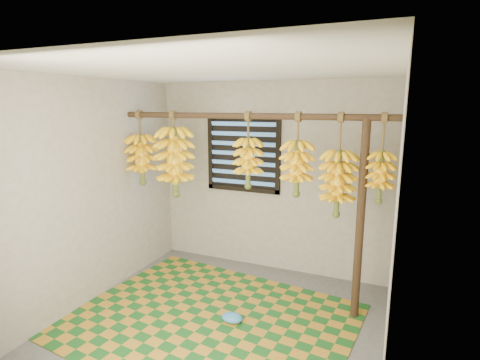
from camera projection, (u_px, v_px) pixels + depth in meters
The scene contains 16 objects.
floor at pixel (218, 327), 3.64m from camera, with size 3.00×3.00×0.01m, color #4E4E4E.
ceiling at pixel (215, 70), 3.16m from camera, with size 3.00×3.00×0.01m, color silver.
wall_back at pixel (269, 178), 4.76m from camera, with size 3.00×0.01×2.40m, color gray.
wall_left at pixel (90, 192), 3.98m from camera, with size 0.01×3.00×2.40m, color gray.
wall_right at pixel (395, 228), 2.82m from camera, with size 0.01×3.00×2.40m, color gray.
window at pixel (243, 153), 4.81m from camera, with size 1.00×0.04×1.00m.
hanging_pole at pixel (246, 116), 3.88m from camera, with size 0.06×0.06×3.00m, color #3D2A18.
support_post at pixel (360, 222), 3.61m from camera, with size 0.08×0.08×2.00m, color #3D2A18.
woven_mat at pixel (209, 320), 3.73m from camera, with size 2.70×2.16×0.01m, color #18541C.
plastic_bag at pixel (232, 318), 3.68m from camera, with size 0.22×0.16×0.09m, color #3481C4.
banana_bunch_a at pixel (142, 159), 4.50m from camera, with size 0.35×0.35×0.88m.
banana_bunch_b at pixel (175, 162), 4.32m from camera, with size 0.41×0.41×0.98m.
banana_bunch_c at pixel (248, 163), 3.96m from camera, with size 0.31×0.31×0.81m.
banana_bunch_d at pixel (297, 168), 3.76m from camera, with size 0.32×0.32×0.85m.
banana_bunch_e at pixel (338, 184), 3.63m from camera, with size 0.35×0.35×1.02m.
banana_bunch_f at pixel (380, 177), 3.46m from camera, with size 0.27×0.27×0.84m.
Camera 1 is at (1.48, -2.94, 2.11)m, focal length 28.00 mm.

